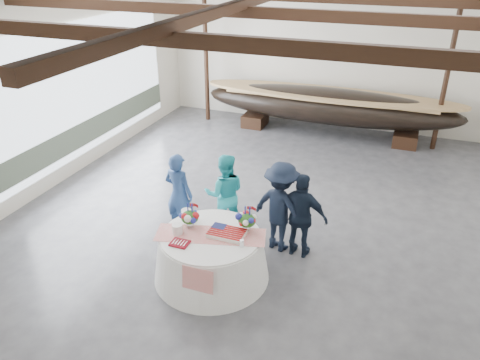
% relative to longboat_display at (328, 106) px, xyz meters
% --- Properties ---
extents(floor, '(10.00, 12.00, 0.01)m').
position_rel_longboat_display_xyz_m(floor, '(-0.44, -5.05, -0.92)').
color(floor, '#3D3D42').
rests_on(floor, ground).
extents(wall_back, '(10.00, 0.02, 4.50)m').
position_rel_longboat_display_xyz_m(wall_back, '(-0.44, 0.95, 1.33)').
color(wall_back, silver).
rests_on(wall_back, ground).
extents(wall_front, '(10.00, 0.02, 4.50)m').
position_rel_longboat_display_xyz_m(wall_front, '(-0.44, -11.05, 1.33)').
color(wall_front, silver).
rests_on(wall_front, ground).
extents(wall_left, '(0.02, 12.00, 4.50)m').
position_rel_longboat_display_xyz_m(wall_left, '(-5.44, -5.05, 1.33)').
color(wall_left, silver).
rests_on(wall_left, ground).
extents(pavilion_structure, '(9.80, 11.76, 4.50)m').
position_rel_longboat_display_xyz_m(pavilion_structure, '(-0.44, -4.20, 3.09)').
color(pavilion_structure, black).
rests_on(pavilion_structure, ground).
extents(open_bay, '(0.03, 7.00, 3.20)m').
position_rel_longboat_display_xyz_m(open_bay, '(-5.39, -4.05, 0.91)').
color(open_bay, silver).
rests_on(open_bay, ground).
extents(longboat_display, '(7.65, 1.53, 1.43)m').
position_rel_longboat_display_xyz_m(longboat_display, '(0.00, 0.00, 0.00)').
color(longboat_display, black).
rests_on(longboat_display, ground).
extents(banquet_table, '(2.00, 2.00, 0.86)m').
position_rel_longboat_display_xyz_m(banquet_table, '(-0.52, -7.46, -0.49)').
color(banquet_table, white).
rests_on(banquet_table, ground).
extents(tabletop_items, '(1.93, 1.05, 0.40)m').
position_rel_longboat_display_xyz_m(tabletop_items, '(-0.51, -7.30, 0.09)').
color(tabletop_items, red).
rests_on(tabletop_items, banquet_table).
extents(guest_woman_blue, '(0.68, 0.50, 1.70)m').
position_rel_longboat_display_xyz_m(guest_woman_blue, '(-1.69, -6.35, -0.07)').
color(guest_woman_blue, navy).
rests_on(guest_woman_blue, ground).
extents(guest_woman_teal, '(0.99, 0.89, 1.67)m').
position_rel_longboat_display_xyz_m(guest_woman_teal, '(-0.86, -6.00, -0.08)').
color(guest_woman_teal, '#23ABB4').
rests_on(guest_woman_teal, ground).
extents(guest_man_left, '(1.29, 0.98, 1.77)m').
position_rel_longboat_display_xyz_m(guest_man_left, '(0.34, -6.19, -0.03)').
color(guest_man_left, black).
rests_on(guest_man_left, ground).
extents(guest_man_right, '(1.01, 0.49, 1.66)m').
position_rel_longboat_display_xyz_m(guest_man_right, '(0.76, -6.28, -0.09)').
color(guest_man_right, black).
rests_on(guest_man_right, ground).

